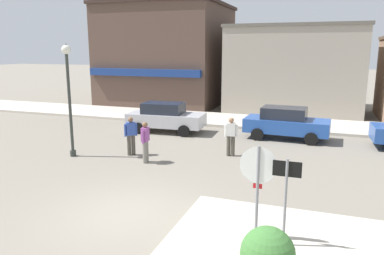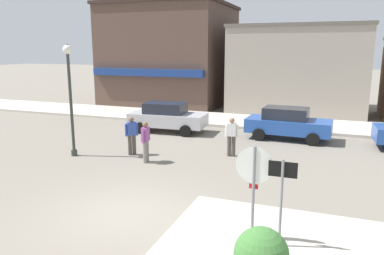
# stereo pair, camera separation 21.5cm
# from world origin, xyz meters

# --- Properties ---
(ground_plane) EXTENTS (160.00, 160.00, 0.00)m
(ground_plane) POSITION_xyz_m (0.00, 0.00, 0.00)
(ground_plane) COLOR gray
(kerb_far) EXTENTS (80.00, 4.00, 0.15)m
(kerb_far) POSITION_xyz_m (0.00, 13.70, 0.07)
(kerb_far) COLOR beige
(kerb_far) RESTS_ON ground
(stop_sign) EXTENTS (0.82, 0.07, 2.30)m
(stop_sign) POSITION_xyz_m (3.48, -0.39, 1.52)
(stop_sign) COLOR gray
(stop_sign) RESTS_ON ground
(one_way_sign) EXTENTS (0.60, 0.06, 2.10)m
(one_way_sign) POSITION_xyz_m (4.10, -0.49, 1.33)
(one_way_sign) COLOR gray
(one_way_sign) RESTS_ON ground
(lamp_post) EXTENTS (0.36, 0.36, 4.54)m
(lamp_post) POSITION_xyz_m (-4.87, 4.17, 2.96)
(lamp_post) COLOR #333833
(lamp_post) RESTS_ON ground
(parked_car_nearest) EXTENTS (4.10, 2.07, 1.56)m
(parked_car_nearest) POSITION_xyz_m (-3.11, 9.68, 0.81)
(parked_car_nearest) COLOR #B7B7BC
(parked_car_nearest) RESTS_ON ground
(parked_car_second) EXTENTS (4.08, 2.02, 1.56)m
(parked_car_second) POSITION_xyz_m (3.06, 10.19, 0.81)
(parked_car_second) COLOR #234C9E
(parked_car_second) RESTS_ON ground
(pedestrian_crossing_near) EXTENTS (0.46, 0.44, 1.61)m
(pedestrian_crossing_near) POSITION_xyz_m (-2.68, 5.13, 0.87)
(pedestrian_crossing_near) COLOR #4C473D
(pedestrian_crossing_near) RESTS_ON ground
(pedestrian_crossing_far) EXTENTS (0.24, 0.55, 1.61)m
(pedestrian_crossing_far) POSITION_xyz_m (-1.65, 4.39, 0.87)
(pedestrian_crossing_far) COLOR gray
(pedestrian_crossing_far) RESTS_ON ground
(pedestrian_kerb_side) EXTENTS (0.56, 0.26, 1.61)m
(pedestrian_kerb_side) POSITION_xyz_m (1.24, 6.38, 0.87)
(pedestrian_kerb_side) COLOR #4C473D
(pedestrian_kerb_side) RESTS_ON ground
(building_corner_shop) EXTENTS (9.22, 8.92, 7.73)m
(building_corner_shop) POSITION_xyz_m (-7.33, 19.90, 3.87)
(building_corner_shop) COLOR brown
(building_corner_shop) RESTS_ON ground
(building_storefront_left_near) EXTENTS (8.88, 7.84, 5.88)m
(building_storefront_left_near) POSITION_xyz_m (2.69, 19.44, 2.94)
(building_storefront_left_near) COLOR #9E9384
(building_storefront_left_near) RESTS_ON ground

